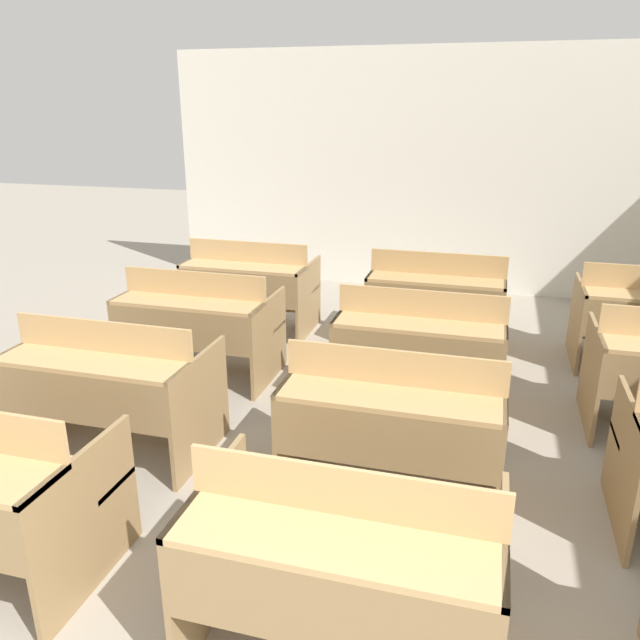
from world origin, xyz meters
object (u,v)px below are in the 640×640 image
Objects in this scene: bench_third_center at (420,346)px; bench_second_center at (393,420)px; bench_front_center at (343,561)px; bench_third_left at (199,323)px; bench_second_left at (111,384)px; bench_back_center at (436,299)px; bench_back_left at (250,285)px.

bench_second_center is at bearing -90.27° from bench_third_center.
bench_front_center is 1.00× the size of bench_third_left.
bench_second_left and bench_back_center have the same top height.
bench_third_center is 2.25m from bench_back_left.
bench_back_left is at bearing 90.85° from bench_third_left.
bench_second_left is 2.23m from bench_third_center.
bench_third_center is at bearing -33.47° from bench_back_left.
bench_front_center is 4.12m from bench_back_left.
bench_second_center and bench_third_center have the same top height.
bench_second_left and bench_back_left have the same top height.
bench_second_left is 2.47m from bench_back_left.
bench_third_left is at bearing -89.15° from bench_back_left.
bench_second_left is 1.00× the size of bench_back_left.
bench_front_center is 2.44m from bench_third_center.
bench_second_center is 2.24m from bench_third_left.
bench_front_center is 1.22m from bench_second_center.
bench_second_center is at bearing -52.73° from bench_back_left.
bench_back_center is at bearing 53.24° from bench_second_left.
bench_third_center is 1.00× the size of bench_back_center.
bench_front_center is 1.00× the size of bench_second_center.
bench_back_left and bench_back_center have the same top height.
bench_second_left is 1.00× the size of bench_back_center.
bench_back_left is 1.00× the size of bench_back_center.
bench_second_center is 2.48m from bench_back_center.
bench_third_center is (1.86, -0.04, 0.00)m from bench_third_left.
bench_second_left is at bearing -126.76° from bench_back_center.
bench_front_center is at bearing -63.06° from bench_back_left.
bench_second_center is (0.00, 1.22, 0.00)m from bench_front_center.
bench_third_left is 1.20m from bench_back_left.
bench_third_center is 1.00× the size of bench_back_left.
bench_front_center is at bearing -90.16° from bench_third_center.
bench_front_center is 1.00× the size of bench_back_center.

